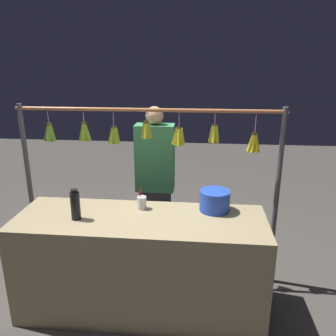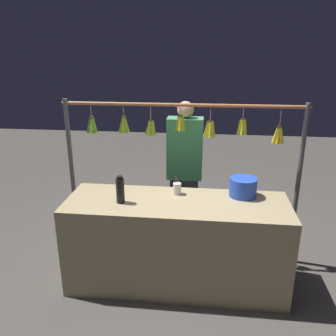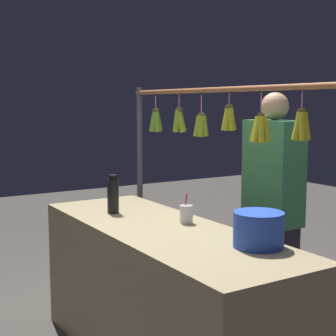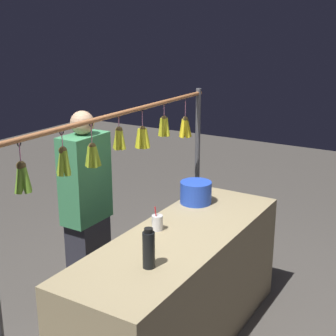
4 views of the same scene
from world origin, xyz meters
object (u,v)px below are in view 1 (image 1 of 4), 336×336
at_px(vendor_person, 155,186).
at_px(drink_cup, 142,203).
at_px(water_bottle, 75,205).
at_px(blue_bucket, 215,201).

bearing_deg(vendor_person, drink_cup, 87.83).
bearing_deg(vendor_person, water_bottle, 60.78).
height_order(water_bottle, drink_cup, water_bottle).
bearing_deg(water_bottle, blue_bucket, -166.17).
relative_size(water_bottle, drink_cup, 1.43).
bearing_deg(water_bottle, vendor_person, -119.22).
xyz_separation_m(drink_cup, vendor_person, (-0.02, -0.64, -0.10)).
relative_size(water_bottle, blue_bucket, 1.00).
xyz_separation_m(blue_bucket, drink_cup, (0.59, 0.02, -0.03)).
bearing_deg(drink_cup, blue_bucket, -177.95).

